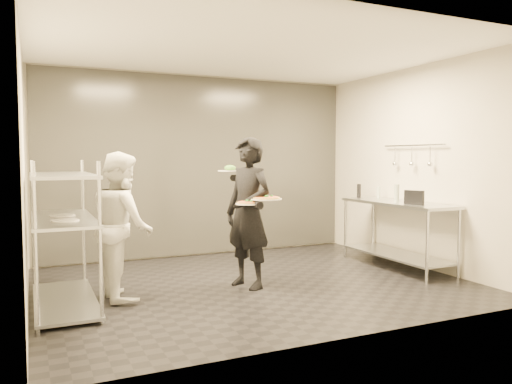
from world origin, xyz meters
name	(u,v)px	position (x,y,z in m)	size (l,w,h in m)	color
room_shell	(220,167)	(0.00, 1.18, 1.40)	(5.00, 4.00, 2.80)	black
pass_rack	(63,232)	(-2.15, 0.00, 0.77)	(0.60, 1.60, 1.50)	silver
prep_counter	(397,223)	(2.18, 0.00, 0.63)	(0.60, 1.80, 0.92)	silver
utensil_rail	(412,156)	(2.43, 0.00, 1.55)	(0.07, 1.20, 0.31)	silver
waiter	(248,213)	(-0.12, -0.11, 0.88)	(0.64, 0.42, 1.77)	black
chef	(122,225)	(-1.55, 0.05, 0.80)	(0.77, 0.60, 1.59)	white
pizza_plate_near	(248,203)	(-0.21, -0.30, 1.02)	(0.28, 0.28, 0.05)	white
pizza_plate_far	(266,198)	(-0.01, -0.36, 1.07)	(0.36, 0.36, 0.05)	white
salad_plate	(230,169)	(-0.23, 0.18, 1.39)	(0.30, 0.30, 0.07)	white
pos_monitor	(414,198)	(2.06, -0.46, 1.01)	(0.05, 0.26, 0.19)	black
bottle_green	(397,193)	(2.08, -0.10, 1.04)	(0.07, 0.07, 0.25)	#9AA89B
bottle_clear	(378,192)	(2.33, 0.60, 1.01)	(0.05, 0.05, 0.17)	#9AA89B
bottle_dark	(359,191)	(2.12, 0.80, 1.02)	(0.06, 0.06, 0.21)	black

